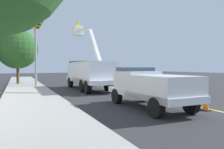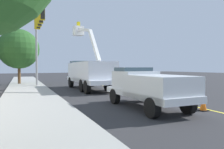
{
  "view_description": "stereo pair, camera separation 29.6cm",
  "coord_description": "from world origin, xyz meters",
  "px_view_note": "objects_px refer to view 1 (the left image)",
  "views": [
    {
      "loc": [
        -14.99,
        9.92,
        2.09
      ],
      "look_at": [
        1.62,
        0.64,
        1.4
      ],
      "focal_mm": 33.75,
      "sensor_mm": 36.0,
      "label": 1
    },
    {
      "loc": [
        -15.14,
        9.66,
        2.09
      ],
      "look_at": [
        1.62,
        0.64,
        1.4
      ],
      "focal_mm": 33.75,
      "sensor_mm": 36.0,
      "label": 2
    }
  ],
  "objects_px": {
    "passing_minivan": "(113,75)",
    "traffic_cone_leading": "(206,103)",
    "traffic_signal_mast": "(38,31)",
    "utility_bucket_truck": "(89,72)",
    "service_pickup_truck": "(150,86)",
    "traffic_cone_mid_front": "(97,82)"
  },
  "relations": [
    {
      "from": "traffic_cone_leading",
      "to": "traffic_cone_mid_front",
      "type": "distance_m",
      "value": 15.24
    },
    {
      "from": "traffic_cone_leading",
      "to": "traffic_signal_mast",
      "type": "distance_m",
      "value": 16.21
    },
    {
      "from": "service_pickup_truck",
      "to": "traffic_signal_mast",
      "type": "distance_m",
      "value": 13.84
    },
    {
      "from": "utility_bucket_truck",
      "to": "passing_minivan",
      "type": "bearing_deg",
      "value": -45.15
    },
    {
      "from": "service_pickup_truck",
      "to": "traffic_cone_mid_front",
      "type": "height_order",
      "value": "service_pickup_truck"
    },
    {
      "from": "traffic_cone_leading",
      "to": "traffic_cone_mid_front",
      "type": "bearing_deg",
      "value": -4.99
    },
    {
      "from": "utility_bucket_truck",
      "to": "traffic_cone_leading",
      "type": "bearing_deg",
      "value": -174.13
    },
    {
      "from": "service_pickup_truck",
      "to": "traffic_cone_mid_front",
      "type": "xyz_separation_m",
      "value": [
        13.43,
        -3.3,
        -0.73
      ]
    },
    {
      "from": "passing_minivan",
      "to": "traffic_cone_mid_front",
      "type": "height_order",
      "value": "passing_minivan"
    },
    {
      "from": "passing_minivan",
      "to": "traffic_cone_leading",
      "type": "distance_m",
      "value": 17.83
    },
    {
      "from": "traffic_cone_mid_front",
      "to": "traffic_signal_mast",
      "type": "xyz_separation_m",
      "value": [
        -0.69,
        6.48,
        5.11
      ]
    },
    {
      "from": "service_pickup_truck",
      "to": "traffic_cone_mid_front",
      "type": "relative_size",
      "value": 7.3
    },
    {
      "from": "passing_minivan",
      "to": "traffic_cone_leading",
      "type": "relative_size",
      "value": 6.47
    },
    {
      "from": "traffic_signal_mast",
      "to": "utility_bucket_truck",
      "type": "bearing_deg",
      "value": -127.3
    },
    {
      "from": "service_pickup_truck",
      "to": "traffic_cone_leading",
      "type": "relative_size",
      "value": 7.54
    },
    {
      "from": "utility_bucket_truck",
      "to": "service_pickup_truck",
      "type": "distance_m",
      "value": 9.75
    },
    {
      "from": "utility_bucket_truck",
      "to": "traffic_signal_mast",
      "type": "distance_m",
      "value": 6.34
    },
    {
      "from": "utility_bucket_truck",
      "to": "traffic_signal_mast",
      "type": "bearing_deg",
      "value": 52.7
    },
    {
      "from": "traffic_cone_leading",
      "to": "traffic_cone_mid_front",
      "type": "xyz_separation_m",
      "value": [
        15.18,
        -1.33,
        0.01
      ]
    },
    {
      "from": "passing_minivan",
      "to": "utility_bucket_truck",
      "type": "bearing_deg",
      "value": 134.85
    },
    {
      "from": "utility_bucket_truck",
      "to": "service_pickup_truck",
      "type": "relative_size",
      "value": 1.46
    },
    {
      "from": "traffic_cone_mid_front",
      "to": "traffic_signal_mast",
      "type": "height_order",
      "value": "traffic_signal_mast"
    }
  ]
}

